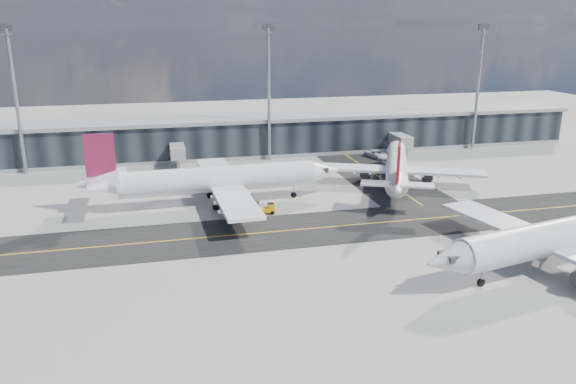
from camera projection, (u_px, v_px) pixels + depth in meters
name	position (u px, v px, depth m)	size (l,w,h in m)	color
ground	(339.00, 236.00, 79.37)	(300.00, 300.00, 0.00)	gray
taxiway_lanes	(341.00, 211.00, 90.25)	(180.00, 63.00, 0.03)	black
terminal_concourse	(263.00, 136.00, 129.33)	(152.00, 19.80, 8.80)	black
floodlight_masts	(269.00, 89.00, 119.55)	(102.50, 0.70, 28.90)	gray
airliner_af	(215.00, 180.00, 92.46)	(43.11, 36.70, 12.79)	white
airliner_redtail	(397.00, 167.00, 102.63)	(31.04, 35.95, 11.16)	white
airliner_near	(567.00, 235.00, 68.46)	(41.99, 36.02, 12.49)	silver
baggage_tug	(267.00, 209.00, 88.50)	(2.79, 1.49, 1.72)	#F4AC0C
service_van	(377.00, 154.00, 125.43)	(2.85, 6.19, 1.72)	white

